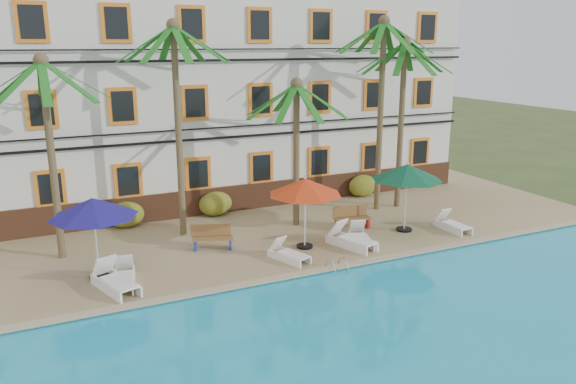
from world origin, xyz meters
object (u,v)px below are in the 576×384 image
umbrella_green (407,172)px  lounger_b (124,277)px  palm_c (296,130)px  lounger_d (351,239)px  palm_a (49,129)px  bench_right (352,217)px  pool_ladder (337,269)px  bench_left (213,237)px  umbrella_blue (93,208)px  lounger_c (288,253)px  palm_d (381,89)px  palm_e (402,100)px  lounger_f (452,224)px  lounger_a (115,280)px  lounger_e (361,237)px  palm_b (177,101)px  umbrella_red (305,187)px

umbrella_green → lounger_b: 11.54m
palm_c → lounger_d: 5.01m
palm_a → lounger_d: 11.39m
bench_right → pool_ladder: 4.51m
palm_a → bench_right: (11.14, -1.58, -4.17)m
bench_left → bench_right: same height
umbrella_green → palm_a: bearing=167.9°
umbrella_blue → lounger_c: size_ratio=1.61×
palm_d → lounger_c: size_ratio=4.95×
lounger_b → bench_right: 9.69m
palm_a → lounger_b: (1.62, -3.37, -4.37)m
palm_e → lounger_f: size_ratio=4.46×
lounger_f → bench_left: (-9.56, 2.11, 0.21)m
lounger_a → pool_ladder: size_ratio=2.93×
palm_d → lounger_e: (-3.21, -3.72, -5.20)m
umbrella_blue → lounger_f: (13.77, -1.10, -2.12)m
palm_a → palm_d: 13.69m
umbrella_blue → umbrella_green: 11.97m
palm_c → palm_d: palm_d is taller
palm_d → bench_left: size_ratio=5.47×
lounger_b → palm_d: bearing=17.1°
palm_c → palm_e: size_ratio=0.79×
pool_ladder → lounger_e: bearing=40.7°
palm_d → lounger_b: (-12.04, -3.71, -5.20)m
palm_c → lounger_f: size_ratio=3.54×
bench_right → pool_ladder: bench_right is taller
palm_c → umbrella_blue: palm_c is taller
lounger_f → palm_b: bearing=157.9°
palm_e → lounger_f: bearing=-90.6°
palm_b → palm_e: size_ratio=1.08×
bench_left → pool_ladder: bench_left is taller
lounger_b → bench_left: size_ratio=1.20×
lounger_e → pool_ladder: 2.71m
palm_a → lounger_a: (1.30, -3.63, -4.33)m
palm_b → lounger_c: bearing=-58.0°
umbrella_blue → pool_ladder: (7.44, -2.68, -2.39)m
palm_c → lounger_c: palm_c is taller
lounger_d → pool_ladder: (-1.54, -1.66, -0.31)m
umbrella_red → bench_right: bearing=23.4°
palm_c → lounger_e: (1.20, -3.18, -3.76)m
palm_e → lounger_d: bearing=-142.0°
umbrella_green → lounger_d: bearing=-166.7°
palm_a → umbrella_green: (12.93, -2.77, -2.20)m
palm_d → bench_right: palm_d is taller
umbrella_red → palm_a: bearing=161.6°
palm_b → umbrella_red: 5.86m
lounger_b → pool_ladder: (6.78, -1.77, -0.28)m
palm_d → lounger_a: size_ratio=3.95×
umbrella_red → pool_ladder: 3.32m
palm_d → lounger_e: bearing=-130.9°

